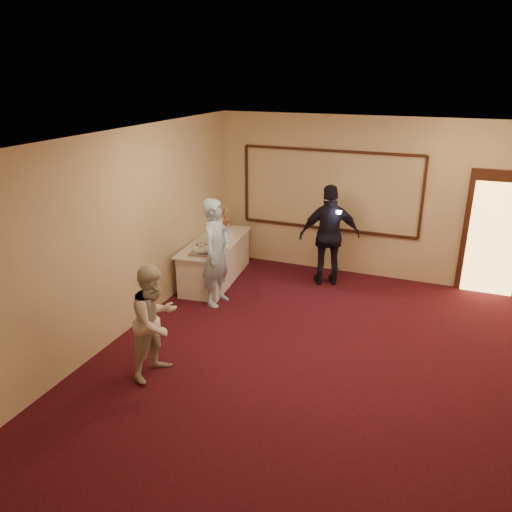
% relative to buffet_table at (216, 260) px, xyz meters
% --- Properties ---
extents(floor, '(7.00, 7.00, 0.00)m').
position_rel_buffet_table_xyz_m(floor, '(2.60, -2.18, -0.39)').
color(floor, black).
rests_on(floor, ground).
extents(room_walls, '(6.04, 7.04, 3.02)m').
position_rel_buffet_table_xyz_m(room_walls, '(2.60, -2.18, 1.64)').
color(room_walls, beige).
rests_on(room_walls, floor).
extents(wall_molding, '(3.45, 0.04, 1.55)m').
position_rel_buffet_table_xyz_m(wall_molding, '(1.80, 1.29, 1.21)').
color(wall_molding, black).
rests_on(wall_molding, room_walls).
extents(doorway, '(1.05, 0.07, 2.20)m').
position_rel_buffet_table_xyz_m(doorway, '(4.75, 1.27, 0.69)').
color(doorway, black).
rests_on(doorway, floor).
extents(buffet_table, '(1.02, 2.16, 0.77)m').
position_rel_buffet_table_xyz_m(buffet_table, '(0.00, 0.00, 0.00)').
color(buffet_table, white).
rests_on(buffet_table, floor).
extents(pavlova_tray, '(0.42, 0.51, 0.18)m').
position_rel_buffet_table_xyz_m(pavlova_tray, '(0.11, -0.73, 0.46)').
color(pavlova_tray, silver).
rests_on(pavlova_tray, buffet_table).
extents(cupcake_stand, '(0.30, 0.30, 0.43)m').
position_rel_buffet_table_xyz_m(cupcake_stand, '(-0.21, 0.84, 0.54)').
color(cupcake_stand, '#E95D61').
rests_on(cupcake_stand, buffet_table).
extents(plate_stack_a, '(0.17, 0.17, 0.14)m').
position_rel_buffet_table_xyz_m(plate_stack_a, '(-0.05, -0.03, 0.45)').
color(plate_stack_a, white).
rests_on(plate_stack_a, buffet_table).
extents(plate_stack_b, '(0.20, 0.20, 0.17)m').
position_rel_buffet_table_xyz_m(plate_stack_b, '(0.11, 0.38, 0.47)').
color(plate_stack_b, white).
rests_on(plate_stack_b, buffet_table).
extents(tart, '(0.25, 0.25, 0.05)m').
position_rel_buffet_table_xyz_m(tart, '(0.21, -0.28, 0.41)').
color(tart, white).
rests_on(tart, buffet_table).
extents(man, '(0.48, 0.69, 1.82)m').
position_rel_buffet_table_xyz_m(man, '(0.47, -0.90, 0.52)').
color(man, '#A1D0F7').
rests_on(man, floor).
extents(woman, '(0.70, 0.83, 1.52)m').
position_rel_buffet_table_xyz_m(woman, '(0.67, -3.10, 0.37)').
color(woman, beige).
rests_on(woman, floor).
extents(guest, '(1.19, 0.85, 1.87)m').
position_rel_buffet_table_xyz_m(guest, '(2.01, 0.61, 0.55)').
color(guest, black).
rests_on(guest, floor).
extents(camera_flash, '(0.07, 0.05, 0.05)m').
position_rel_buffet_table_xyz_m(camera_flash, '(2.19, 0.42, 1.05)').
color(camera_flash, white).
rests_on(camera_flash, guest).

